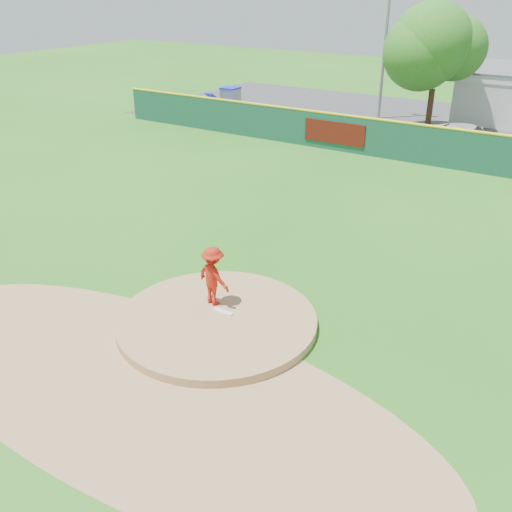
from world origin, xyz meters
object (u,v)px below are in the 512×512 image
Objects in this scene: playground_slide at (230,100)px; deciduous_tree at (437,55)px; van at (469,139)px; light_pole_left at (387,23)px; pitcher at (213,276)px.

deciduous_tree is at bearing 8.31° from playground_slide.
deciduous_tree reaches higher than van.
van is 0.48× the size of light_pole_left.
light_pole_left is (-5.48, 26.41, 4.93)m from pitcher.
playground_slide is 0.29× the size of light_pole_left.
deciduous_tree reaches higher than pitcher.
pitcher is 0.16× the size of light_pole_left.
deciduous_tree is at bearing 40.91° from van.
playground_slide is at bearing -171.69° from deciduous_tree.
light_pole_left reaches higher than deciduous_tree.
light_pole_left is at bearing 153.43° from deciduous_tree.
pitcher is 27.42m from light_pole_left.
van is 17.07m from playground_slide.
light_pole_left is (-4.00, 2.00, 1.50)m from deciduous_tree.
playground_slide reaches higher than van.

